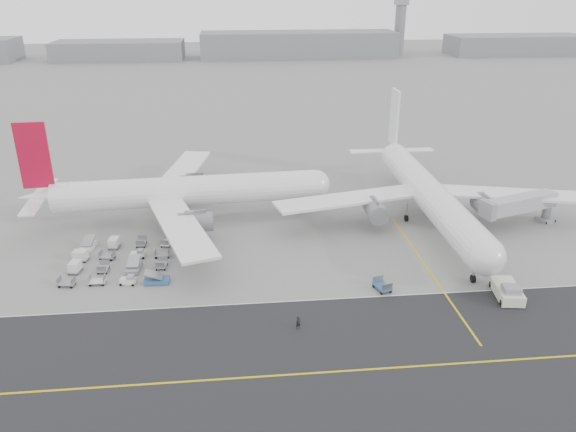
{
  "coord_description": "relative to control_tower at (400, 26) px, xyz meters",
  "views": [
    {
      "loc": [
        0.35,
        -69.74,
        41.93
      ],
      "look_at": [
        8.7,
        12.0,
        7.01
      ],
      "focal_mm": 35.0,
      "sensor_mm": 36.0,
      "label": 1
    }
  ],
  "objects": [
    {
      "name": "airliner_a",
      "position": [
        -109.57,
        -236.25,
        -10.62
      ],
      "size": [
        56.73,
        55.98,
        19.56
      ],
      "rotation": [
        0.0,
        0.0,
        1.63
      ],
      "color": "white",
      "rests_on": "ground"
    },
    {
      "name": "horizon_buildings",
      "position": [
        -70.0,
        -5.0,
        -16.25
      ],
      "size": [
        520.0,
        28.0,
        28.0
      ],
      "primitive_type": null,
      "color": "gray",
      "rests_on": "ground"
    },
    {
      "name": "taxiway",
      "position": [
        -94.98,
        -282.98,
        -16.24
      ],
      "size": [
        220.0,
        59.0,
        0.03
      ],
      "color": "#252527",
      "rests_on": "ground"
    },
    {
      "name": "jet_bridge",
      "position": [
        -48.65,
        -246.1,
        -11.89
      ],
      "size": [
        16.61,
        8.11,
        6.26
      ],
      "rotation": [
        0.0,
        0.0,
        0.32
      ],
      "color": "gray",
      "rests_on": "ground"
    },
    {
      "name": "gse_cluster",
      "position": [
        -118.13,
        -253.41,
        -16.25
      ],
      "size": [
        22.98,
        22.34,
        1.84
      ],
      "primitive_type": null,
      "rotation": [
        0.0,
        0.0,
        -0.12
      ],
      "color": "#949499",
      "rests_on": "ground"
    },
    {
      "name": "control_tower",
      "position": [
        0.0,
        0.0,
        0.0
      ],
      "size": [
        7.0,
        7.0,
        31.25
      ],
      "color": "gray",
      "rests_on": "ground"
    },
    {
      "name": "pushback_tug",
      "position": [
        -61.64,
        -269.23,
        -15.23
      ],
      "size": [
        4.09,
        8.85,
        2.49
      ],
      "rotation": [
        0.0,
        0.0,
        -0.14
      ],
      "color": "silver",
      "rests_on": "ground"
    },
    {
      "name": "stray_dolly",
      "position": [
        -78.79,
        -265.49,
        -16.25
      ],
      "size": [
        2.48,
        3.23,
        1.76
      ],
      "primitive_type": null,
      "rotation": [
        0.0,
        0.0,
        0.28
      ],
      "color": "silver",
      "rests_on": "ground"
    },
    {
      "name": "airliner_b",
      "position": [
        -64.48,
        -241.63,
        -10.51
      ],
      "size": [
        57.18,
        57.81,
        19.94
      ],
      "rotation": [
        0.0,
        0.0,
        -0.01
      ],
      "color": "white",
      "rests_on": "ground"
    },
    {
      "name": "ground",
      "position": [
        -100.0,
        -265.0,
        -16.25
      ],
      "size": [
        700.0,
        700.0,
        0.0
      ],
      "primitive_type": "plane",
      "color": "gray",
      "rests_on": "ground"
    },
    {
      "name": "ground_crew_a",
      "position": [
        -92.11,
        -273.95,
        -15.34
      ],
      "size": [
        0.78,
        0.65,
        1.84
      ],
      "primitive_type": "imported",
      "rotation": [
        0.0,
        0.0,
        0.37
      ],
      "color": "black",
      "rests_on": "ground"
    }
  ]
}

